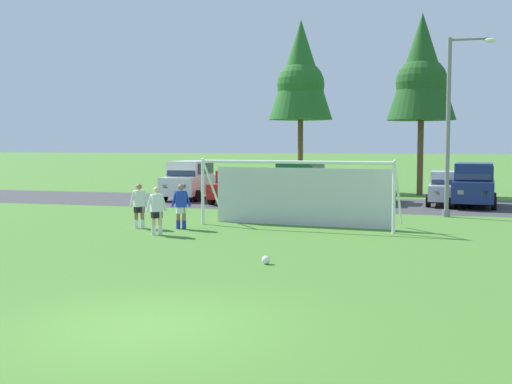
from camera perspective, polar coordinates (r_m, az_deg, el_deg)
ground_plane at (r=25.56m, az=5.06°, el=-2.77°), size 400.00×400.00×0.00m
parking_lot_strip at (r=34.10m, az=7.83°, el=-1.05°), size 52.00×8.40×0.01m
soccer_ball at (r=16.92m, az=0.88°, el=-5.94°), size 0.22×0.22×0.22m
soccer_goal at (r=24.65m, az=3.81°, el=-0.01°), size 7.57×2.63×2.57m
player_striker_near at (r=23.97m, az=-6.55°, el=-1.27°), size 0.71×0.41×1.64m
player_midfield_center at (r=24.41m, az=-10.15°, el=-1.21°), size 0.57×0.59×1.64m
player_defender_far at (r=22.50m, az=-8.66°, el=-1.64°), size 0.63×0.53×1.64m
parked_car_slot_far_left at (r=36.90m, az=-5.77°, el=1.08°), size 2.22×4.65×2.16m
parked_car_slot_left at (r=34.52m, az=-1.73°, el=0.50°), size 2.07×4.22×1.72m
parked_car_slot_center_left at (r=33.28m, az=3.87°, el=0.76°), size 2.37×4.72×2.16m
parked_car_slot_center at (r=34.97m, az=10.19°, el=0.48°), size 2.18×4.27×1.72m
parked_car_slot_center_right at (r=34.57m, az=16.40°, el=0.34°), size 2.10×4.23×1.72m
parked_car_slot_right at (r=34.08m, az=18.47°, el=0.64°), size 2.37×4.72×2.16m
tree_left_edge at (r=44.73m, az=3.92°, el=10.29°), size 4.29×4.29×11.43m
tree_mid_left at (r=40.97m, az=14.26°, el=10.24°), size 4.10×4.10×10.92m
street_lamp at (r=28.95m, az=16.75°, el=5.64°), size 2.00×0.32×7.55m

